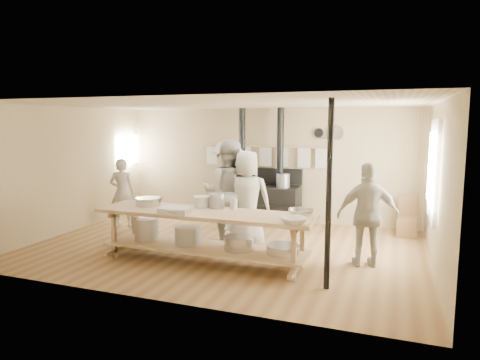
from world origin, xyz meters
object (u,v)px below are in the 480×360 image
at_px(prep_table, 204,231).
at_px(cook_far_left, 122,193).
at_px(stove, 260,200).
at_px(cook_right, 368,215).
at_px(cook_center, 247,199).
at_px(roasting_pan, 174,211).
at_px(chair, 407,224).
at_px(cook_by_window, 229,187).
at_px(cook_left, 228,192).

distance_m(prep_table, cook_far_left, 3.16).
relative_size(stove, cook_right, 1.57).
xyz_separation_m(stove, cook_right, (2.51, -2.30, 0.31)).
height_order(prep_table, cook_far_left, cook_far_left).
xyz_separation_m(cook_center, cook_right, (2.14, -0.35, -0.06)).
bearing_deg(cook_far_left, stove, -170.34).
height_order(cook_right, roasting_pan, cook_right).
relative_size(cook_far_left, cook_right, 0.91).
height_order(cook_center, cook_right, cook_center).
bearing_deg(cook_center, chair, -160.04).
bearing_deg(cook_center, cook_by_window, -63.11).
xyz_separation_m(cook_far_left, cook_left, (2.67, -0.46, 0.23)).
relative_size(stove, cook_by_window, 1.35).
relative_size(prep_table, roasting_pan, 7.85).
xyz_separation_m(stove, cook_center, (0.36, -1.95, 0.37)).
height_order(cook_far_left, cook_by_window, cook_by_window).
relative_size(cook_center, cook_right, 1.08).
distance_m(stove, cook_right, 3.42).
xyz_separation_m(cook_right, cook_by_window, (-2.83, 1.17, 0.13)).
distance_m(chair, roasting_pan, 4.80).
distance_m(prep_table, chair, 4.28).
bearing_deg(prep_table, chair, 42.21).
distance_m(stove, chair, 3.17).
xyz_separation_m(stove, cook_left, (-0.05, -1.87, 0.47)).
bearing_deg(cook_far_left, roasting_pan, 122.76).
bearing_deg(roasting_pan, chair, 42.25).
height_order(cook_far_left, cook_left, cook_left).
xyz_separation_m(cook_center, cook_by_window, (-0.68, 0.82, 0.07)).
relative_size(cook_right, chair, 2.02).
xyz_separation_m(prep_table, cook_by_window, (-0.32, 1.89, 0.44)).
distance_m(cook_by_window, chair, 3.68).
height_order(cook_far_left, chair, cook_far_left).
distance_m(cook_far_left, chair, 6.03).
xyz_separation_m(cook_left, cook_right, (2.55, -0.43, -0.16)).
xyz_separation_m(cook_by_window, chair, (3.48, 0.98, -0.72)).
bearing_deg(cook_right, cook_left, -24.40).
height_order(cook_by_window, roasting_pan, cook_by_window).
relative_size(prep_table, cook_right, 2.17).
relative_size(chair, roasting_pan, 1.79).
bearing_deg(roasting_pan, cook_by_window, 88.95).
distance_m(cook_left, cook_by_window, 0.79).
bearing_deg(stove, cook_center, -79.46).
bearing_deg(chair, cook_right, -102.36).
xyz_separation_m(cook_center, roasting_pan, (-0.72, -1.40, 0.01)).
bearing_deg(cook_by_window, cook_center, -5.83).
bearing_deg(prep_table, roasting_pan, -137.46).
height_order(stove, roasting_pan, stove).
bearing_deg(chair, roasting_pan, -133.26).
distance_m(cook_far_left, cook_left, 2.72).
height_order(cook_far_left, roasting_pan, cook_far_left).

